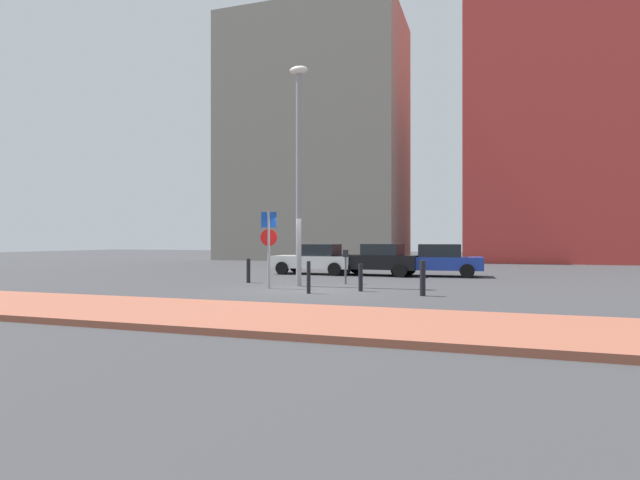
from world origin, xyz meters
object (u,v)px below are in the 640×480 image
(traffic_bollard_edge, at_px, (361,278))
(parking_meter, at_px, (346,262))
(traffic_bollard_near, at_px, (248,271))
(parked_car_blue, at_px, (434,260))
(parked_car_white, at_px, (316,259))
(street_lamp, at_px, (299,159))
(parked_car_black, at_px, (378,259))
(traffic_bollard_mid, at_px, (309,277))
(traffic_bollard_far, at_px, (423,278))
(parking_sign_post, at_px, (269,240))

(traffic_bollard_edge, bearing_deg, parking_meter, 115.81)
(traffic_bollard_near, bearing_deg, parked_car_blue, 41.99)
(parking_meter, xyz_separation_m, traffic_bollard_near, (-3.85, -0.67, -0.38))
(parked_car_white, bearing_deg, parking_meter, -59.40)
(parked_car_white, bearing_deg, street_lamp, -76.45)
(parked_car_black, bearing_deg, traffic_bollard_mid, -92.64)
(parked_car_blue, height_order, traffic_bollard_edge, parked_car_blue)
(parked_car_white, bearing_deg, parked_car_blue, 3.76)
(parked_car_white, bearing_deg, traffic_bollard_edge, -60.96)
(street_lamp, bearing_deg, traffic_bollard_edge, -22.58)
(parking_meter, relative_size, street_lamp, 0.16)
(parked_car_blue, height_order, traffic_bollard_near, parked_car_blue)
(parked_car_blue, xyz_separation_m, traffic_bollard_near, (-6.71, -6.04, -0.28))
(traffic_bollard_mid, bearing_deg, parked_car_white, 107.59)
(traffic_bollard_far, height_order, traffic_bollard_edge, traffic_bollard_far)
(traffic_bollard_mid, distance_m, traffic_bollard_edge, 1.86)
(parked_car_blue, xyz_separation_m, street_lamp, (-4.26, -6.81, 3.96))
(parking_sign_post, xyz_separation_m, traffic_bollard_near, (-1.78, 1.95, -1.23))
(parking_meter, bearing_deg, parked_car_black, 87.43)
(parking_meter, height_order, street_lamp, street_lamp)
(parking_sign_post, height_order, street_lamp, street_lamp)
(parked_car_white, relative_size, traffic_bollard_mid, 3.92)
(parked_car_white, height_order, traffic_bollard_mid, parked_car_white)
(parked_car_blue, xyz_separation_m, parking_sign_post, (-4.93, -7.99, 0.95))
(parked_car_white, relative_size, traffic_bollard_edge, 4.42)
(parking_meter, relative_size, traffic_bollard_mid, 1.28)
(parking_sign_post, bearing_deg, street_lamp, 60.27)
(parking_meter, distance_m, traffic_bollard_near, 3.93)
(traffic_bollard_edge, bearing_deg, parking_sign_post, -178.42)
(traffic_bollard_near, distance_m, traffic_bollard_mid, 4.79)
(parked_car_blue, xyz_separation_m, traffic_bollard_mid, (-3.04, -9.12, -0.25))
(parked_car_blue, relative_size, traffic_bollard_mid, 4.51)
(parking_sign_post, height_order, traffic_bollard_near, parking_sign_post)
(parked_car_white, bearing_deg, traffic_bollard_near, -99.08)
(parking_meter, relative_size, traffic_bollard_near, 1.38)
(parked_car_black, relative_size, traffic_bollard_edge, 4.53)
(parked_car_white, distance_m, parking_meter, 5.79)
(traffic_bollard_far, bearing_deg, parking_meter, 135.72)
(parked_car_black, distance_m, parking_meter, 5.07)
(parked_car_white, height_order, parking_meter, parked_car_white)
(parking_sign_post, height_order, traffic_bollard_far, parking_sign_post)
(traffic_bollard_far, bearing_deg, traffic_bollard_edge, 160.86)
(parked_car_white, xyz_separation_m, traffic_bollard_near, (-0.90, -5.66, -0.28))
(parked_car_white, xyz_separation_m, parking_sign_post, (0.87, -7.61, 0.95))
(parking_sign_post, bearing_deg, traffic_bollard_edge, 1.58)
(parking_sign_post, bearing_deg, parked_car_blue, 58.32)
(street_lamp, height_order, traffic_bollard_mid, street_lamp)
(parked_car_blue, relative_size, street_lamp, 0.57)
(street_lamp, xyz_separation_m, traffic_bollard_mid, (1.22, -2.31, -4.21))
(parked_car_white, bearing_deg, parking_sign_post, -83.45)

